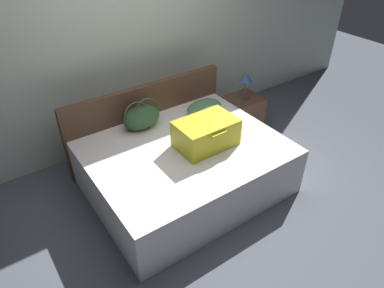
% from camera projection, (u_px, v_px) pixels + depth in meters
% --- Properties ---
extents(ground_plane, '(12.00, 12.00, 0.00)m').
position_uv_depth(ground_plane, '(208.00, 208.00, 3.52)').
color(ground_plane, '#4C515B').
extents(back_wall, '(8.00, 0.10, 2.60)m').
position_uv_depth(back_wall, '(122.00, 37.00, 3.88)').
color(back_wall, '#B7C1B2').
rests_on(back_wall, ground).
extents(bed, '(1.91, 1.51, 0.53)m').
position_uv_depth(bed, '(186.00, 167.00, 3.64)').
color(bed, silver).
rests_on(bed, ground).
extents(headboard, '(1.95, 0.08, 0.89)m').
position_uv_depth(headboard, '(147.00, 120.00, 4.07)').
color(headboard, '#4C3323').
rests_on(headboard, ground).
extents(hard_case_large, '(0.59, 0.41, 0.28)m').
position_uv_depth(hard_case_large, '(206.00, 133.00, 3.43)').
color(hard_case_large, gold).
rests_on(hard_case_large, bed).
extents(duffel_bag, '(0.43, 0.29, 0.33)m').
position_uv_depth(duffel_bag, '(141.00, 117.00, 3.71)').
color(duffel_bag, '#2D4C2D').
rests_on(duffel_bag, bed).
extents(pillow_near_headboard, '(0.49, 0.38, 0.15)m').
position_uv_depth(pillow_near_headboard, '(204.00, 108.00, 3.99)').
color(pillow_near_headboard, '#4C724C').
rests_on(pillow_near_headboard, bed).
extents(nightstand, '(0.44, 0.40, 0.49)m').
position_uv_depth(nightstand, '(242.00, 115.00, 4.57)').
color(nightstand, '#4C3323').
rests_on(nightstand, ground).
extents(table_lamp, '(0.16, 0.16, 0.34)m').
position_uv_depth(table_lamp, '(246.00, 79.00, 4.27)').
color(table_lamp, '#3F3833').
rests_on(table_lamp, nightstand).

